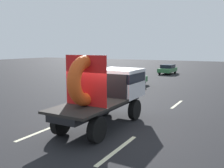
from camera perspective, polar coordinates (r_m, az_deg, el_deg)
The scene contains 8 objects.
ground_plane at distance 10.80m, azimuth -3.76°, elevation -10.27°, with size 120.00×120.00×0.00m, color black.
flatbed_truck at distance 11.31m, azimuth -0.74°, elevation -0.99°, with size 2.02×5.40×3.17m.
distant_sedan at distance 22.24m, azimuth 4.37°, elevation 1.18°, with size 1.68×3.93×1.28m.
lane_dash_left_near at distance 10.74m, azimuth -16.73°, elevation -10.70°, with size 2.31×0.16×0.01m, color beige.
lane_dash_left_far at distance 17.44m, azimuth 3.44°, elevation -3.06°, with size 2.54×0.16×0.01m, color beige.
lane_dash_right_near at distance 8.72m, azimuth 1.33°, elevation -14.89°, with size 2.82×0.16×0.01m, color beige.
lane_dash_right_far at distance 15.76m, azimuth 14.74°, elevation -4.56°, with size 2.40×0.16×0.01m, color beige.
oncoming_car at distance 33.87m, azimuth 12.72°, elevation 3.42°, with size 1.64×3.82×1.25m.
Camera 1 is at (5.57, -8.59, 3.44)m, focal length 39.62 mm.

